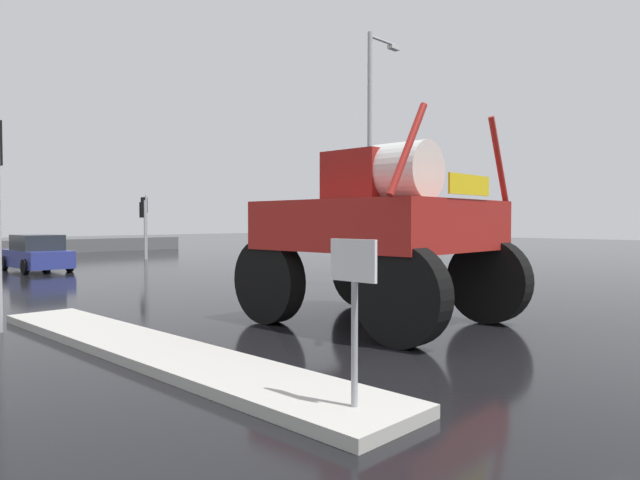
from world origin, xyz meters
name	(u,v)px	position (x,y,z in m)	size (l,w,h in m)	color
ground_plane	(104,279)	(0.00, 18.00, 0.00)	(120.00, 120.00, 0.00)	black
median_island	(154,350)	(-4.70, 6.15, 0.07)	(1.33, 9.43, 0.15)	#B2AFA8
lane_arrow_sign	(354,292)	(-4.71, 2.05, 1.35)	(0.07, 0.60, 1.74)	#99999E
oversize_sprayer	(380,230)	(-0.06, 5.37, 1.90)	(4.15, 5.05, 4.16)	black
sedan_ahead	(37,254)	(-0.51, 23.13, 0.71)	(1.96, 4.14, 1.52)	navy
traffic_signal_near_right	(354,208)	(4.52, 10.01, 2.49)	(0.24, 0.54, 3.42)	#A8AAAF
traffic_signal_far_left	(143,216)	(6.24, 26.64, 2.34)	(0.24, 0.55, 3.22)	#A8AAAF
traffic_signal_far_right	(145,213)	(6.33, 26.64, 2.55)	(0.24, 0.55, 3.49)	#A8AAAF
streetlight_near_right	(372,144)	(7.32, 11.56, 4.96)	(1.78, 0.24, 9.04)	#A8AAAF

